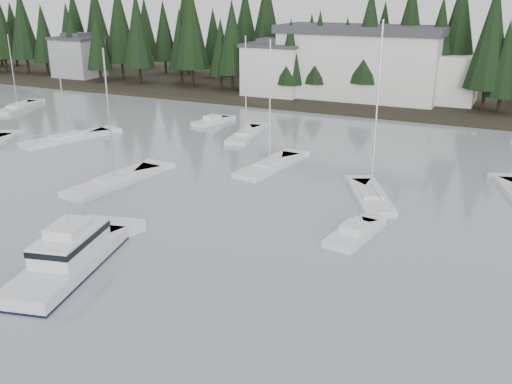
# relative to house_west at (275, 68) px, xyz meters

# --- Properties ---
(far_shore_land) EXTENTS (240.00, 54.00, 1.00)m
(far_shore_land) POSITION_rel_house_west_xyz_m (18.00, 18.00, -4.65)
(far_shore_land) COLOR black
(far_shore_land) RESTS_ON ground
(conifer_treeline) EXTENTS (200.00, 22.00, 20.00)m
(conifer_treeline) POSITION_rel_house_west_xyz_m (18.00, 7.00, -4.65)
(conifer_treeline) COLOR black
(conifer_treeline) RESTS_ON ground
(house_west) EXTENTS (9.54, 7.42, 8.75)m
(house_west) POSITION_rel_house_west_xyz_m (0.00, 0.00, 0.00)
(house_west) COLOR silver
(house_west) RESTS_ON ground
(house_far_west) EXTENTS (8.48, 7.42, 8.25)m
(house_far_west) POSITION_rel_house_west_xyz_m (-42.00, 2.00, -0.25)
(house_far_west) COLOR #999EA0
(house_far_west) RESTS_ON ground
(harbor_inn) EXTENTS (29.50, 11.50, 10.90)m
(harbor_inn) POSITION_rel_house_west_xyz_m (15.04, 3.34, 1.12)
(harbor_inn) COLOR silver
(harbor_inn) RESTS_ON ground
(cabin_cruiser_center) EXTENTS (5.64, 11.08, 4.56)m
(cabin_cruiser_center) POSITION_rel_house_west_xyz_m (12.42, -60.52, -3.97)
(cabin_cruiser_center) COLOR white
(cabin_cruiser_center) RESTS_ON ground
(sailboat_0) EXTENTS (5.70, 10.88, 11.81)m
(sailboat_0) POSITION_rel_house_west_xyz_m (-10.63, -35.76, -4.60)
(sailboat_0) COLOR white
(sailboat_0) RESTS_ON ground
(sailboat_1) EXTENTS (5.89, 8.50, 14.94)m
(sailboat_1) POSITION_rel_house_west_xyz_m (26.21, -40.16, -4.55)
(sailboat_1) COLOR white
(sailboat_1) RESTS_ON ground
(sailboat_4) EXTENTS (5.41, 9.80, 11.10)m
(sailboat_4) POSITION_rel_house_west_xyz_m (-30.05, -24.77, -4.60)
(sailboat_4) COLOR white
(sailboat_4) RESTS_ON ground
(sailboat_5) EXTENTS (3.69, 9.53, 12.82)m
(sailboat_5) POSITION_rel_house_west_xyz_m (14.99, -35.65, -4.59)
(sailboat_5) COLOR white
(sailboat_5) RESTS_ON ground
(sailboat_9) EXTENTS (3.87, 9.25, 12.17)m
(sailboat_9) POSITION_rel_house_west_xyz_m (7.33, -25.27, -4.59)
(sailboat_9) COLOR white
(sailboat_9) RESTS_ON ground
(sailboat_10) EXTENTS (3.84, 10.56, 12.47)m
(sailboat_10) POSITION_rel_house_west_xyz_m (4.32, -45.95, -4.60)
(sailboat_10) COLOR white
(sailboat_10) RESTS_ON ground
(runabout_1) EXTENTS (3.03, 5.88, 1.42)m
(runabout_1) POSITION_rel_house_west_xyz_m (27.10, -48.20, -4.52)
(runabout_1) COLOR white
(runabout_1) RESTS_ON ground
(runabout_3) EXTENTS (3.51, 6.22, 1.42)m
(runabout_3) POSITION_rel_house_west_xyz_m (0.18, -20.73, -4.52)
(runabout_3) COLOR white
(runabout_3) RESTS_ON ground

